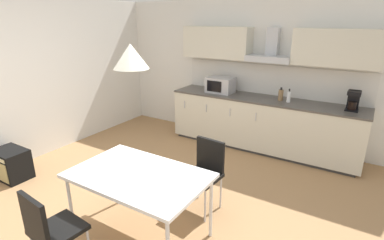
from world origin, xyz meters
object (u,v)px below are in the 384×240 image
coffee_maker (353,100)px  chair_far_right (206,168)px  bottle_white (289,97)px  chair_near_left (48,227)px  bottle_brown (281,95)px  microwave (220,85)px  dining_table (139,178)px  guitar_amp (11,164)px  pendant_lamp (131,56)px

coffee_maker → chair_far_right: 2.54m
bottle_white → chair_near_left: bearing=-105.7°
bottle_brown → bottle_white: 0.15m
microwave → bottle_white: 1.26m
dining_table → chair_near_left: (-0.32, -0.82, -0.17)m
bottle_brown → guitar_amp: 4.30m
chair_near_left → chair_far_right: (0.64, 1.64, 0.00)m
bottle_brown → chair_far_right: (-0.26, -2.09, -0.49)m
coffee_maker → pendant_lamp: bearing=-119.4°
microwave → pendant_lamp: bearing=-79.5°
coffee_maker → dining_table: size_ratio=0.22×
dining_table → pendant_lamp: bearing=-45.0°
chair_far_right → guitar_amp: 2.90m
microwave → bottle_brown: bearing=0.9°
bottle_brown → chair_near_left: bottle_brown is taller
dining_table → guitar_amp: 2.48m
coffee_maker → bottle_white: (-0.93, -0.05, -0.05)m
coffee_maker → bottle_brown: size_ratio=1.36×
microwave → dining_table: 2.96m
chair_near_left → pendant_lamp: (0.32, 0.82, 1.39)m
coffee_maker → guitar_amp: (-4.08, -2.97, -0.85)m
chair_far_right → pendant_lamp: size_ratio=2.72×
coffee_maker → bottle_white: size_ratio=1.35×
coffee_maker → dining_table: 3.37m
bottle_white → guitar_amp: bearing=-137.2°
coffee_maker → chair_near_left: coffee_maker is taller
dining_table → guitar_amp: bearing=-178.9°
microwave → guitar_amp: 3.60m
chair_near_left → bottle_brown: bearing=76.5°
chair_near_left → guitar_amp: bearing=159.9°
bottle_white → guitar_amp: bottle_white is taller
bottle_white → chair_near_left: (-1.04, -3.69, -0.49)m
guitar_amp → coffee_maker: bearing=36.0°
bottle_white → chair_far_right: (-0.40, -2.05, -0.49)m
bottle_brown → dining_table: bottle_brown is taller
bottle_brown → chair_far_right: 2.16m
dining_table → pendant_lamp: (0.00, -0.00, 1.22)m
bottle_white → chair_near_left: bottle_white is taller
bottle_brown → guitar_amp: bottle_brown is taller
dining_table → chair_near_left: chair_near_left is taller
bottle_white → chair_near_left: size_ratio=0.25×
microwave → dining_table: microwave is taller
chair_near_left → guitar_amp: (-2.12, 0.77, -0.31)m
bottle_brown → dining_table: bearing=-101.2°
chair_near_left → chair_far_right: size_ratio=1.00×
chair_far_right → guitar_amp: bearing=-162.5°
bottle_white → microwave: bearing=179.0°
guitar_amp → pendant_lamp: pendant_lamp is taller
chair_near_left → dining_table: bearing=68.8°
microwave → pendant_lamp: size_ratio=1.50×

